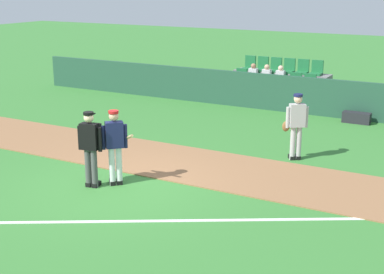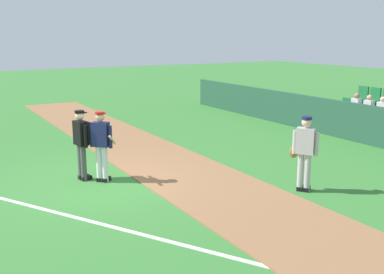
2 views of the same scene
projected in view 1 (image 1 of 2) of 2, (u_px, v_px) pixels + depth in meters
The scene contains 9 objects.
ground_plane at pixel (117, 186), 12.68m from camera, with size 80.00×80.00×0.00m, color #387A33.
infield_dirt_path at pixel (166, 160), 14.49m from camera, with size 28.00×2.64×0.03m, color #936642.
foul_line_chalk at pixel (226, 220), 10.87m from camera, with size 12.00×0.10×0.01m, color white.
dugout_fence at pixel (264, 92), 20.13m from camera, with size 20.00×0.16×1.31m, color #234C38.
stadium_bleachers at pixel (277, 89), 21.39m from camera, with size 3.90×2.10×1.65m.
batter_navy_jersey at pixel (115, 144), 12.53m from camera, with size 0.73×0.68×1.76m.
umpire_home_plate at pixel (91, 145), 12.40m from camera, with size 0.58×0.36×1.76m.
runner_grey_jersey at pixel (296, 124), 14.32m from camera, with size 0.62×0.45×1.76m.
equipment_bag at pixel (357, 118), 18.27m from camera, with size 0.90×0.36×0.36m, color #232328.
Camera 1 is at (7.22, -9.61, 4.55)m, focal length 51.73 mm.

